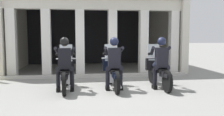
% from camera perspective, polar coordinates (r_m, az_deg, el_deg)
% --- Properties ---
extents(ground_plane, '(80.00, 80.00, 0.00)m').
position_cam_1_polar(ground_plane, '(10.60, -2.29, -3.48)').
color(ground_plane, gray).
extents(station_building, '(7.73, 4.94, 3.27)m').
position_cam_1_polar(station_building, '(12.18, -4.64, 7.13)').
color(station_building, black).
rests_on(station_building, ground).
extents(kerb_strip, '(7.23, 0.24, 0.12)m').
position_cam_1_polar(kerb_strip, '(9.44, -3.49, -4.21)').
color(kerb_strip, '#B7B5AD').
rests_on(kerb_strip, ground).
extents(motorcycle_left, '(0.62, 2.04, 1.35)m').
position_cam_1_polar(motorcycle_left, '(7.40, -11.02, -3.50)').
color(motorcycle_left, black).
rests_on(motorcycle_left, ground).
extents(police_officer_left, '(0.63, 0.61, 1.58)m').
position_cam_1_polar(police_officer_left, '(7.07, -11.21, -0.35)').
color(police_officer_left, black).
rests_on(police_officer_left, ground).
extents(motorcycle_center, '(0.62, 2.04, 1.35)m').
position_cam_1_polar(motorcycle_center, '(7.45, 0.17, -3.35)').
color(motorcycle_center, black).
rests_on(motorcycle_center, ground).
extents(police_officer_center, '(0.63, 0.61, 1.58)m').
position_cam_1_polar(police_officer_center, '(7.12, 0.49, -0.21)').
color(police_officer_center, black).
rests_on(police_officer_center, ground).
extents(motorcycle_right, '(0.62, 2.04, 1.35)m').
position_cam_1_polar(motorcycle_right, '(7.74, 10.91, -3.12)').
color(motorcycle_right, black).
rests_on(motorcycle_right, ground).
extents(police_officer_right, '(0.63, 0.61, 1.58)m').
position_cam_1_polar(police_officer_right, '(7.42, 11.67, -0.09)').
color(police_officer_right, black).
rests_on(police_officer_right, ground).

